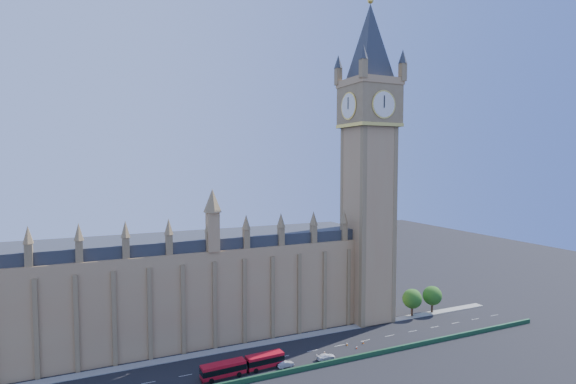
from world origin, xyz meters
name	(u,v)px	position (x,y,z in m)	size (l,w,h in m)	color
ground	(268,359)	(0.00, 0.00, 0.00)	(400.00, 400.00, 0.00)	black
palace_westminster	(148,292)	(-25.00, 22.00, 13.86)	(120.00, 20.00, 28.00)	#AC8053
elizabeth_tower	(369,139)	(38.00, 13.99, 54.56)	(20.59, 20.59, 105.00)	#AC8053
bridge_parapet	(283,373)	(0.00, -9.00, 0.60)	(160.00, 0.60, 1.20)	#1E4C2D
kerb_north	(255,344)	(0.00, 9.50, 0.08)	(160.00, 3.00, 0.16)	gray
tree_east_near	(413,298)	(52.22, 10.08, 5.64)	(6.00, 6.00, 8.50)	#382619
tree_east_far	(433,295)	(60.22, 10.08, 5.64)	(6.00, 6.00, 8.50)	#382619
red_bus	(243,365)	(-7.81, -4.25, 1.75)	(19.66, 3.97, 3.32)	#AB0B1A
car_grey	(267,364)	(-1.88, -3.60, 0.73)	(1.73, 4.30, 1.46)	#3D3E44
car_silver	(286,364)	(2.16, -5.44, 0.67)	(1.41, 4.05, 1.34)	#9D9EA4
car_white	(326,357)	(12.71, -5.77, 0.68)	(1.91, 4.71, 1.37)	white
cone_a	(347,344)	(21.81, -0.76, 0.37)	(0.49, 0.49, 0.75)	black
cone_b	(325,352)	(14.00, -2.77, 0.32)	(0.52, 0.52, 0.65)	black
cone_c	(357,347)	(22.92, -3.53, 0.33)	(0.54, 0.54, 0.67)	black
cone_d	(363,342)	(26.33, -1.49, 0.38)	(0.55, 0.55, 0.76)	black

